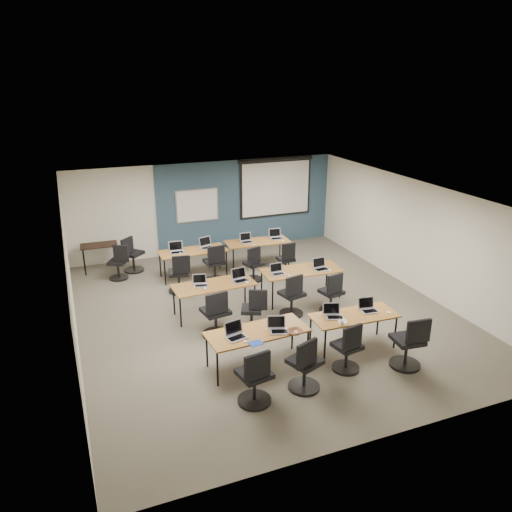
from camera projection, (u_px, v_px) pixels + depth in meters
name	position (u px, v px, depth m)	size (l,w,h in m)	color
floor	(264.00, 312.00, 11.32)	(8.00, 9.00, 0.02)	#6B6354
ceiling	(265.00, 195.00, 10.39)	(8.00, 9.00, 0.02)	white
wall_back	(206.00, 207.00, 14.78)	(8.00, 0.04, 2.70)	beige
wall_front	(387.00, 360.00, 6.93)	(8.00, 0.04, 2.70)	beige
wall_left	(70.00, 283.00, 9.48)	(0.04, 9.00, 2.70)	beige
wall_right	(415.00, 235.00, 12.23)	(0.04, 9.00, 2.70)	beige
blue_accent_panel	(246.00, 204.00, 15.19)	(5.50, 0.04, 2.70)	#3D5977
whiteboard	(197.00, 206.00, 14.58)	(1.28, 0.03, 0.98)	#BDBDBD
projector_screen	(276.00, 184.00, 15.28)	(2.40, 0.10, 1.82)	black
training_table_front_left	(257.00, 333.00, 8.99)	(1.84, 0.77, 0.73)	brown
training_table_front_right	(354.00, 317.00, 9.59)	(1.68, 0.70, 0.73)	brown
training_table_mid_left	(214.00, 286.00, 10.98)	(1.81, 0.75, 0.73)	brown
training_table_mid_right	(301.00, 272.00, 11.78)	(1.88, 0.78, 0.73)	brown
training_table_back_left	(193.00, 252.00, 13.06)	(1.76, 0.73, 0.73)	#955B35
training_table_back_right	(258.00, 243.00, 13.78)	(1.76, 0.73, 0.73)	brown
laptop_0	(235.00, 333.00, 8.76)	(0.35, 0.30, 0.27)	#B4B4BD
mouse_0	(245.00, 342.00, 8.60)	(0.05, 0.09, 0.03)	white
task_chair_0	(255.00, 381.00, 8.03)	(0.56, 0.56, 1.04)	black
laptop_1	(278.00, 328.00, 8.96)	(0.34, 0.28, 0.25)	#A7A7AD
mouse_1	(296.00, 332.00, 8.93)	(0.06, 0.09, 0.03)	white
task_chair_1	(305.00, 368.00, 8.39)	(0.58, 0.55, 1.03)	black
laptop_2	(333.00, 314.00, 9.48)	(0.33, 0.28, 0.25)	#AFAFB8
mouse_2	(344.00, 320.00, 9.37)	(0.06, 0.09, 0.03)	white
task_chair_2	(348.00, 351.00, 8.94)	(0.51, 0.51, 0.99)	black
laptop_3	(368.00, 308.00, 9.73)	(0.33, 0.28, 0.25)	silver
mouse_3	(389.00, 313.00, 9.64)	(0.06, 0.10, 0.04)	white
task_chair_3	(409.00, 346.00, 9.04)	(0.57, 0.57, 1.05)	black
laptop_4	(200.00, 283.00, 10.89)	(0.30, 0.26, 0.23)	silver
mouse_4	(206.00, 288.00, 10.73)	(0.06, 0.09, 0.03)	white
task_chair_4	(216.00, 317.00, 10.11)	(0.58, 0.58, 1.05)	black
laptop_5	(240.00, 278.00, 11.15)	(0.35, 0.30, 0.27)	#B6B6B6
mouse_5	(247.00, 282.00, 11.04)	(0.06, 0.10, 0.04)	white
task_chair_5	(253.00, 313.00, 10.40)	(0.51, 0.47, 0.96)	black
laptop_6	(277.00, 271.00, 11.52)	(0.31, 0.26, 0.23)	#B2B2B2
mouse_6	(289.00, 275.00, 11.41)	(0.06, 0.09, 0.03)	white
task_chair_6	(292.00, 298.00, 11.00)	(0.54, 0.54, 1.01)	black
laptop_7	(321.00, 267.00, 11.79)	(0.34, 0.29, 0.26)	#AEAEB1
mouse_7	(330.00, 270.00, 11.72)	(0.06, 0.10, 0.04)	white
task_chair_7	(332.00, 296.00, 11.15)	(0.51, 0.51, 0.99)	black
laptop_8	(177.00, 250.00, 12.90)	(0.36, 0.31, 0.27)	silver
mouse_8	(180.00, 253.00, 12.82)	(0.06, 0.10, 0.03)	white
task_chair_8	(179.00, 277.00, 12.19)	(0.53, 0.53, 1.01)	black
laptop_9	(206.00, 245.00, 13.26)	(0.36, 0.30, 0.27)	#AEAEBB
mouse_9	(217.00, 249.00, 13.11)	(0.06, 0.10, 0.04)	white
task_chair_9	(215.00, 266.00, 12.80)	(0.56, 0.56, 1.04)	black
laptop_10	(246.00, 240.00, 13.69)	(0.32, 0.27, 0.24)	silver
mouse_10	(254.00, 245.00, 13.44)	(0.07, 0.10, 0.04)	white
task_chair_10	(254.00, 267.00, 12.88)	(0.49, 0.48, 0.96)	black
laptop_11	(276.00, 236.00, 13.99)	(0.35, 0.30, 0.27)	silver
mouse_11	(283.00, 241.00, 13.76)	(0.06, 0.10, 0.04)	white
task_chair_11	(286.00, 262.00, 13.24)	(0.46, 0.46, 0.95)	black
blue_mousepad	(256.00, 343.00, 8.57)	(0.24, 0.20, 0.01)	#1F3EA1
snack_bowl	(295.00, 332.00, 8.87)	(0.32, 0.32, 0.08)	brown
snack_plate	(343.00, 322.00, 9.30)	(0.17, 0.17, 0.01)	white
coffee_cup	(342.00, 323.00, 9.16)	(0.06, 0.06, 0.06)	silver
utility_table	(99.00, 248.00, 13.47)	(0.96, 0.54, 0.75)	black
spare_chair_a	(132.00, 257.00, 13.47)	(0.63, 0.53, 1.01)	black
spare_chair_b	(119.00, 265.00, 12.98)	(0.53, 0.49, 0.97)	black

